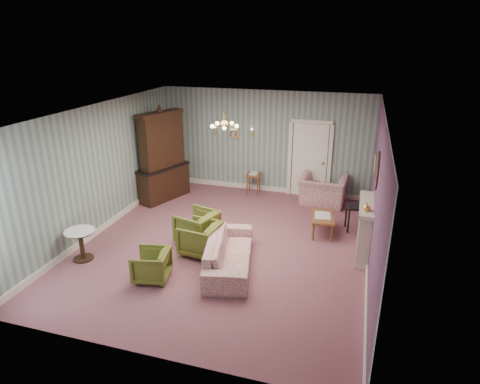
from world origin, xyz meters
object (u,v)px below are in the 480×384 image
(side_table_black, at_px, (355,218))
(olive_chair_b, at_px, (200,237))
(olive_chair_c, at_px, (197,226))
(fireplace, at_px, (364,229))
(coffee_table, at_px, (322,224))
(sofa_chintz, at_px, (229,248))
(dresser, at_px, (162,154))
(olive_chair_a, at_px, (151,264))
(pedestal_table, at_px, (82,245))
(wingback_chair, at_px, (323,186))

(side_table_black, bearing_deg, olive_chair_b, -145.91)
(olive_chair_b, bearing_deg, olive_chair_c, -143.18)
(fireplace, height_order, coffee_table, fireplace)
(sofa_chintz, relative_size, dresser, 0.82)
(olive_chair_a, bearing_deg, sofa_chintz, 112.43)
(olive_chair_c, xyz_separation_m, fireplace, (3.50, 0.48, 0.18))
(olive_chair_c, distance_m, pedestal_table, 2.39)
(wingback_chair, height_order, fireplace, fireplace)
(sofa_chintz, xyz_separation_m, coffee_table, (1.59, 1.99, -0.19))
(olive_chair_a, distance_m, dresser, 4.21)
(pedestal_table, bearing_deg, sofa_chintz, 11.20)
(sofa_chintz, relative_size, wingback_chair, 1.78)
(dresser, distance_m, coffee_table, 4.67)
(wingback_chair, bearing_deg, sofa_chintz, 73.19)
(wingback_chair, distance_m, dresser, 4.42)
(olive_chair_b, distance_m, dresser, 3.47)
(dresser, height_order, fireplace, dresser)
(sofa_chintz, xyz_separation_m, fireplace, (2.50, 1.26, 0.17))
(olive_chair_b, height_order, pedestal_table, olive_chair_b)
(wingback_chair, bearing_deg, olive_chair_c, 54.95)
(pedestal_table, bearing_deg, olive_chair_c, 34.94)
(fireplace, bearing_deg, pedestal_table, -161.29)
(olive_chair_a, height_order, dresser, dresser)
(olive_chair_a, bearing_deg, pedestal_table, -109.82)
(olive_chair_c, bearing_deg, pedestal_table, -39.74)
(wingback_chair, xyz_separation_m, coffee_table, (0.18, -1.80, -0.29))
(sofa_chintz, bearing_deg, olive_chair_a, 111.25)
(sofa_chintz, bearing_deg, olive_chair_c, 39.22)
(olive_chair_b, distance_m, pedestal_table, 2.39)
(fireplace, relative_size, side_table_black, 2.27)
(coffee_table, bearing_deg, olive_chair_c, -154.99)
(olive_chair_b, height_order, sofa_chintz, sofa_chintz)
(sofa_chintz, bearing_deg, dresser, 31.65)
(olive_chair_b, distance_m, wingback_chair, 4.08)
(sofa_chintz, bearing_deg, wingback_chair, -32.97)
(dresser, bearing_deg, wingback_chair, 32.13)
(sofa_chintz, height_order, wingback_chair, wingback_chair)
(olive_chair_c, bearing_deg, sofa_chintz, 67.11)
(olive_chair_b, xyz_separation_m, coffee_table, (2.33, 1.66, -0.15))
(dresser, relative_size, side_table_black, 4.17)
(pedestal_table, bearing_deg, olive_chair_b, 22.50)
(olive_chair_a, distance_m, coffee_table, 4.01)
(olive_chair_c, distance_m, fireplace, 3.54)
(wingback_chair, xyz_separation_m, pedestal_table, (-4.36, -4.37, -0.19))
(wingback_chair, height_order, side_table_black, wingback_chair)
(olive_chair_a, distance_m, olive_chair_c, 1.64)
(sofa_chintz, distance_m, wingback_chair, 4.04)
(olive_chair_a, distance_m, pedestal_table, 1.72)
(fireplace, distance_m, coffee_table, 1.22)
(olive_chair_a, distance_m, fireplace, 4.31)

